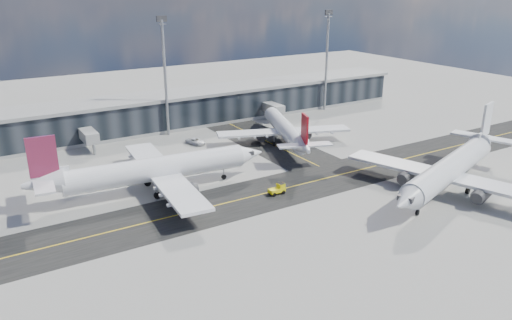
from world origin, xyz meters
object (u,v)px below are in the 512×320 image
object	(u,v)px
airliner_near	(451,168)
airliner_redtail	(285,130)
service_van	(196,141)
airliner_af	(153,170)
baggage_tug	(278,189)

from	to	relation	value
airliner_near	airliner_redtail	bearing A→B (deg)	-3.44
service_van	airliner_af	bearing A→B (deg)	-150.64
airliner_af	airliner_redtail	distance (m)	38.05
airliner_near	airliner_af	bearing A→B (deg)	41.14
airliner_af	airliner_near	size ratio (longest dim) A/B	1.01
airliner_af	baggage_tug	xyz separation A→B (m)	(18.75, -12.59, -3.34)
airliner_af	service_van	size ratio (longest dim) A/B	8.47
airliner_af	service_van	world-z (taller)	airliner_af
airliner_redtail	service_van	world-z (taller)	airliner_redtail
airliner_redtail	service_van	distance (m)	21.42
airliner_near	service_van	world-z (taller)	airliner_near
airliner_redtail	service_van	xyz separation A→B (m)	(-17.95, 11.30, -2.95)
baggage_tug	service_van	bearing A→B (deg)	179.00
airliner_near	service_van	size ratio (longest dim) A/B	8.36
airliner_near	service_van	distance (m)	57.16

